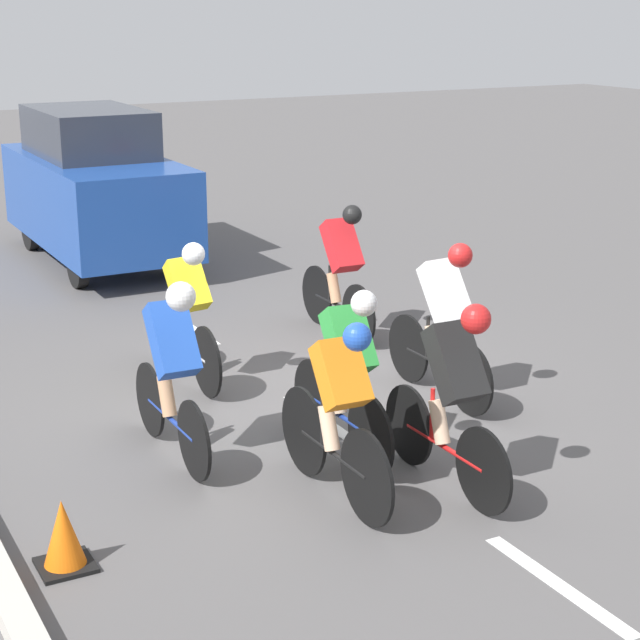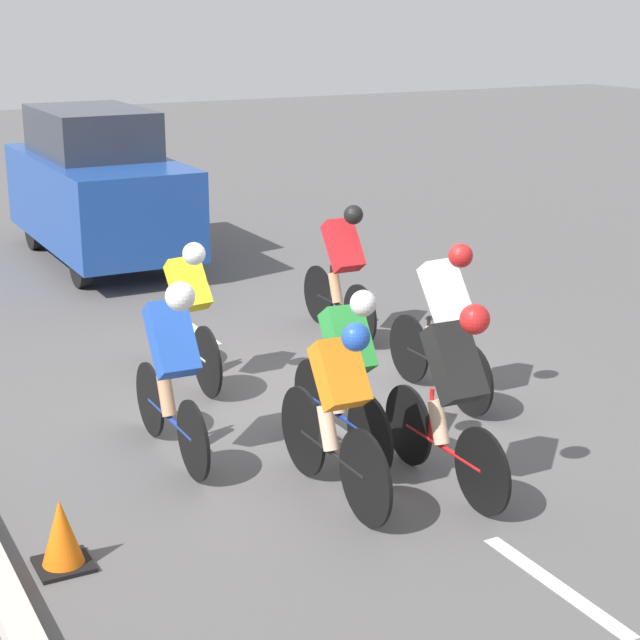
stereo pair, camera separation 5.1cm
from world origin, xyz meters
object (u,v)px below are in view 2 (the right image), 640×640
object	(u,v)px
cyclist_yellow	(189,309)
support_car	(98,187)
cyclist_green	(346,369)
cyclist_black	(452,391)
cyclist_red	(342,267)
cyclist_blue	(172,363)
cyclist_orange	(337,408)
cyclist_white	(444,317)
traffic_cone	(62,535)

from	to	relation	value
cyclist_yellow	support_car	world-z (taller)	support_car
cyclist_green	cyclist_black	size ratio (longest dim) A/B	0.98
cyclist_red	cyclist_blue	bearing A→B (deg)	39.39
cyclist_red	cyclist_orange	bearing A→B (deg)	60.63
cyclist_blue	cyclist_black	world-z (taller)	cyclist_blue
cyclist_red	cyclist_black	size ratio (longest dim) A/B	0.99
cyclist_white	cyclist_green	bearing A→B (deg)	26.69
cyclist_green	cyclist_white	distance (m)	1.62
cyclist_red	support_car	distance (m)	4.98
cyclist_green	cyclist_black	world-z (taller)	cyclist_black
cyclist_green	cyclist_white	size ratio (longest dim) A/B	0.96
cyclist_green	cyclist_yellow	bearing A→B (deg)	-78.18
cyclist_red	support_car	bearing A→B (deg)	-74.46
cyclist_white	cyclist_orange	world-z (taller)	cyclist_white
cyclist_red	support_car	world-z (taller)	support_car
cyclist_white	cyclist_red	xyz separation A→B (m)	(-0.15, -2.22, -0.03)
cyclist_yellow	cyclist_red	world-z (taller)	cyclist_red
cyclist_orange	cyclist_red	bearing A→B (deg)	-119.37
cyclist_orange	cyclist_black	distance (m)	0.88
cyclist_white	support_car	xyz separation A→B (m)	(1.18, -7.01, 0.27)
cyclist_orange	cyclist_red	distance (m)	4.16
cyclist_yellow	cyclist_blue	size ratio (longest dim) A/B	1.01
cyclist_yellow	cyclist_orange	world-z (taller)	same
cyclist_red	traffic_cone	size ratio (longest dim) A/B	3.37
cyclist_green	traffic_cone	size ratio (longest dim) A/B	3.34
cyclist_blue	cyclist_black	bearing A→B (deg)	137.08
cyclist_yellow	cyclist_orange	size ratio (longest dim) A/B	0.99
cyclist_green	cyclist_blue	world-z (taller)	cyclist_blue
cyclist_yellow	cyclist_red	xyz separation A→B (m)	(-2.07, -0.67, 0.03)
cyclist_black	traffic_cone	xyz separation A→B (m)	(2.93, -0.23, -0.58)
cyclist_orange	cyclist_red	size ratio (longest dim) A/B	1.03
cyclist_white	cyclist_black	bearing A→B (deg)	57.57
cyclist_orange	support_car	distance (m)	8.45
cyclist_green	support_car	distance (m)	7.75
cyclist_white	cyclist_red	world-z (taller)	cyclist_white
cyclist_green	cyclist_white	bearing A→B (deg)	-153.31
cyclist_blue	cyclist_red	size ratio (longest dim) A/B	1.01
cyclist_red	traffic_cone	distance (m)	5.53
cyclist_green	traffic_cone	xyz separation A→B (m)	(2.53, 0.69, -0.53)
cyclist_white	cyclist_orange	distance (m)	2.36
cyclist_orange	support_car	xyz separation A→B (m)	(-0.71, -8.42, 0.34)
cyclist_green	cyclist_blue	bearing A→B (deg)	-25.93
cyclist_red	cyclist_black	xyz separation A→B (m)	(1.20, 3.88, 0.02)
cyclist_orange	cyclist_red	world-z (taller)	cyclist_red
cyclist_yellow	support_car	bearing A→B (deg)	-97.71
traffic_cone	cyclist_green	bearing A→B (deg)	-164.71
cyclist_green	cyclist_black	distance (m)	1.01
cyclist_red	traffic_cone	bearing A→B (deg)	41.43
cyclist_green	traffic_cone	distance (m)	2.68
cyclist_white	cyclist_black	distance (m)	1.96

